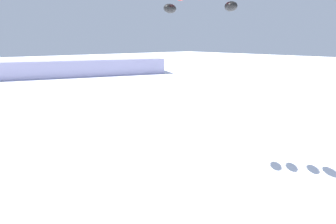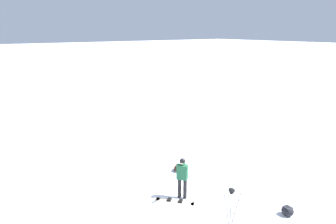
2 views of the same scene
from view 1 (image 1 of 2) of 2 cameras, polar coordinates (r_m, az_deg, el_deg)
distant_ridge at (r=60.58m, az=-20.62°, el=10.33°), size 40.16×22.50×3.72m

